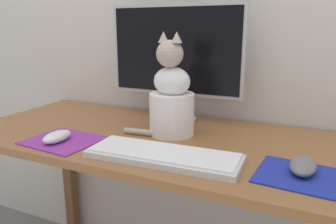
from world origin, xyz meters
name	(u,v)px	position (x,y,z in m)	size (l,w,h in m)	color
desk	(160,165)	(0.00, 0.00, 0.64)	(1.39, 0.61, 0.75)	brown
monitor	(175,57)	(-0.03, 0.21, 1.00)	(0.53, 0.17, 0.44)	#B2B2B7
keyboard	(163,155)	(0.10, -0.18, 0.76)	(0.44, 0.17, 0.02)	silver
mousepad_left	(63,140)	(-0.26, -0.18, 0.75)	(0.24, 0.21, 0.00)	purple
mousepad_right	(301,176)	(0.46, -0.14, 0.75)	(0.22, 0.20, 0.00)	#1E2D9E
computer_mouse_left	(57,137)	(-0.26, -0.20, 0.77)	(0.06, 0.11, 0.03)	white
computer_mouse_right	(303,166)	(0.46, -0.12, 0.77)	(0.06, 0.11, 0.03)	slate
cat	(171,98)	(0.03, 0.03, 0.88)	(0.24, 0.18, 0.34)	white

